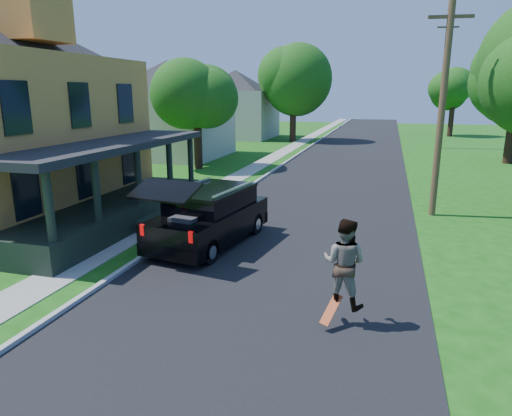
# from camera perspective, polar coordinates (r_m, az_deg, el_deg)

# --- Properties ---
(ground) EXTENTS (140.00, 140.00, 0.00)m
(ground) POSITION_cam_1_polar(r_m,az_deg,el_deg) (10.10, -2.07, -14.45)
(ground) COLOR #164E0F
(ground) RESTS_ON ground
(street) EXTENTS (8.00, 120.00, 0.02)m
(street) POSITION_cam_1_polar(r_m,az_deg,el_deg) (28.96, 10.37, 4.38)
(street) COLOR black
(street) RESTS_ON ground
(curb) EXTENTS (0.15, 120.00, 0.12)m
(curb) POSITION_cam_1_polar(r_m,az_deg,el_deg) (29.62, 2.53, 4.81)
(curb) COLOR #A2A29D
(curb) RESTS_ON ground
(sidewalk) EXTENTS (1.30, 120.00, 0.03)m
(sidewalk) POSITION_cam_1_polar(r_m,az_deg,el_deg) (30.02, -0.35, 4.95)
(sidewalk) COLOR gray
(sidewalk) RESTS_ON ground
(front_walk) EXTENTS (6.50, 1.20, 0.03)m
(front_walk) POSITION_cam_1_polar(r_m,az_deg,el_deg) (19.55, -23.56, -1.33)
(front_walk) COLOR gray
(front_walk) RESTS_ON ground
(neighbor_house_mid) EXTENTS (12.78, 12.78, 8.30)m
(neighbor_house_mid) POSITION_cam_1_polar(r_m,az_deg,el_deg) (36.28, -10.86, 12.96)
(neighbor_house_mid) COLOR #B7B1A2
(neighbor_house_mid) RESTS_ON ground
(neighbor_house_far) EXTENTS (12.78, 12.78, 8.30)m
(neighbor_house_far) POSITION_cam_1_polar(r_m,az_deg,el_deg) (51.08, -2.57, 13.50)
(neighbor_house_far) COLOR #B7B1A2
(neighbor_house_far) RESTS_ON ground
(black_suv) EXTENTS (2.72, 5.51, 2.46)m
(black_suv) POSITION_cam_1_polar(r_m,az_deg,el_deg) (14.88, -5.83, -1.05)
(black_suv) COLOR black
(black_suv) RESTS_ON ground
(skateboarder) EXTENTS (1.08, 0.92, 1.93)m
(skateboarder) POSITION_cam_1_polar(r_m,az_deg,el_deg) (9.85, 10.95, -6.75)
(skateboarder) COLOR black
(skateboarder) RESTS_ON ground
(skateboard) EXTENTS (0.43, 0.58, 0.54)m
(skateboard) POSITION_cam_1_polar(r_m,az_deg,el_deg) (9.95, 9.37, -12.52)
(skateboard) COLOR #C53F10
(skateboard) RESTS_ON ground
(tree_left_mid) EXTENTS (5.79, 5.42, 7.39)m
(tree_left_mid) POSITION_cam_1_polar(r_m,az_deg,el_deg) (30.02, -7.54, 14.46)
(tree_left_mid) COLOR black
(tree_left_mid) RESTS_ON ground
(tree_left_far) EXTENTS (6.83, 6.73, 10.16)m
(tree_left_far) POSITION_cam_1_polar(r_m,az_deg,el_deg) (47.02, 4.70, 16.13)
(tree_left_far) COLOR black
(tree_left_far) RESTS_ON ground
(tree_right_far) EXTENTS (5.69, 5.85, 7.85)m
(tree_right_far) POSITION_cam_1_polar(r_m,az_deg,el_deg) (56.62, 23.51, 13.52)
(tree_right_far) COLOR black
(tree_right_far) RESTS_ON ground
(utility_pole_near) EXTENTS (1.62, 0.29, 8.16)m
(utility_pole_near) POSITION_cam_1_polar(r_m,az_deg,el_deg) (19.35, 22.22, 11.36)
(utility_pole_near) COLOR #4D3823
(utility_pole_near) RESTS_ON ground
(utility_pole_far) EXTENTS (1.77, 0.38, 10.85)m
(utility_pole_far) POSITION_cam_1_polar(r_m,az_deg,el_deg) (44.04, 22.30, 14.18)
(utility_pole_far) COLOR #4D3823
(utility_pole_far) RESTS_ON ground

